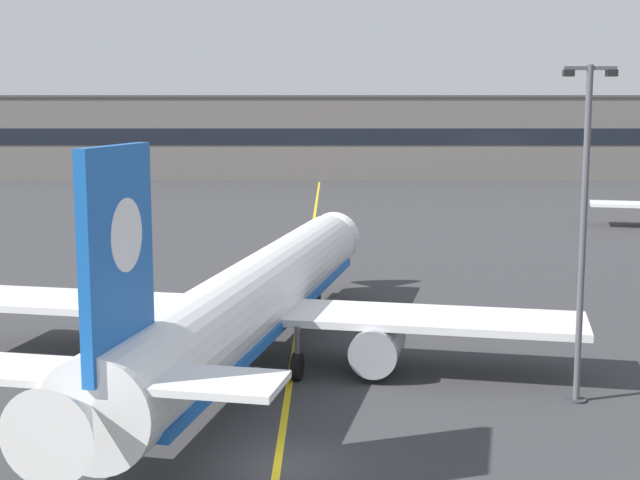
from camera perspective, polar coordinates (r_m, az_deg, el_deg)
ground_plane at (r=33.75m, az=-1.97°, el=-14.00°), size 400.00×400.00×0.00m
taxiway_centreline at (r=62.52m, az=-0.98°, el=-3.40°), size 2.47×179.99×0.01m
airliner_foreground at (r=45.03m, az=-4.03°, el=-3.74°), size 32.30×41.18×11.65m
apron_lamp_post at (r=40.41m, az=16.28°, el=0.59°), size 2.24×0.90×14.55m
safety_cone_by_nose_gear at (r=61.95m, az=-3.05°, el=-3.28°), size 0.44×0.44×0.55m
terminal_building at (r=161.51m, az=-2.29°, el=6.50°), size 150.51×12.40×14.37m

